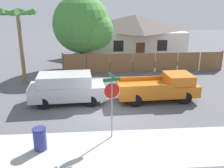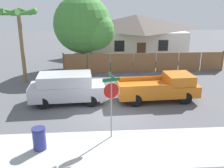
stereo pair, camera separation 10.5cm
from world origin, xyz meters
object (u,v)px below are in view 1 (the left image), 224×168
at_px(red_suv, 67,88).
at_px(orange_pickup, 160,87).
at_px(oak_tree, 84,26).
at_px(stop_sign, 112,96).
at_px(trash_bin, 40,139).
at_px(house, 135,34).
at_px(palm_tree, 18,19).

bearing_deg(red_suv, orange_pickup, -2.93).
height_order(oak_tree, orange_pickup, oak_tree).
xyz_separation_m(stop_sign, trash_bin, (-3.17, -0.85, -1.57)).
height_order(oak_tree, trash_bin, oak_tree).
bearing_deg(stop_sign, oak_tree, 80.79).
xyz_separation_m(house, trash_bin, (-7.25, -19.61, -1.83)).
distance_m(house, trash_bin, 20.99).
relative_size(house, orange_pickup, 2.07).
bearing_deg(trash_bin, oak_tree, 82.95).
bearing_deg(stop_sign, trash_bin, 179.33).
bearing_deg(palm_tree, oak_tree, 42.07).
distance_m(red_suv, trash_bin, 5.40).
bearing_deg(house, red_suv, -114.60).
distance_m(oak_tree, trash_bin, 14.29).
bearing_deg(orange_pickup, stop_sign, -130.71).
relative_size(oak_tree, trash_bin, 6.60).
relative_size(palm_tree, stop_sign, 1.82).
relative_size(house, oak_tree, 1.62).
height_order(house, orange_pickup, house).
bearing_deg(house, trash_bin, -110.28).
xyz_separation_m(palm_tree, orange_pickup, (9.53, -4.28, -3.97)).
bearing_deg(red_suv, house, 62.33).
height_order(palm_tree, trash_bin, palm_tree).
distance_m(house, orange_pickup, 14.36).
relative_size(house, palm_tree, 1.91).
bearing_deg(red_suv, trash_bin, -100.65).
relative_size(oak_tree, palm_tree, 1.18).
bearing_deg(red_suv, oak_tree, 80.21).
height_order(stop_sign, trash_bin, stop_sign).
height_order(red_suv, stop_sign, stop_sign).
distance_m(house, red_suv, 15.77).
bearing_deg(house, orange_pickup, -92.47).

